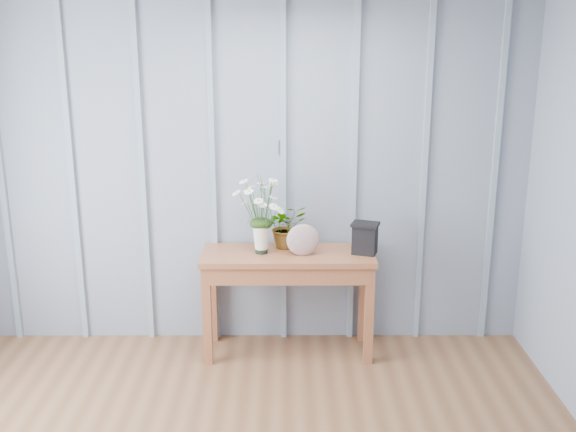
{
  "coord_description": "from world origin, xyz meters",
  "views": [
    {
      "loc": [
        0.27,
        -2.44,
        2.26
      ],
      "look_at": [
        0.28,
        1.94,
        1.03
      ],
      "focal_mm": 42.0,
      "sensor_mm": 36.0,
      "label": 1
    }
  ],
  "objects_px": {
    "sideboard": "(288,268)",
    "daisy_vase": "(261,205)",
    "felt_disc_vessel": "(303,240)",
    "carved_box": "(365,238)"
  },
  "relations": [
    {
      "from": "sideboard",
      "to": "daisy_vase",
      "type": "xyz_separation_m",
      "value": [
        -0.18,
        0.0,
        0.46
      ]
    },
    {
      "from": "daisy_vase",
      "to": "felt_disc_vessel",
      "type": "distance_m",
      "value": 0.37
    },
    {
      "from": "daisy_vase",
      "to": "carved_box",
      "type": "distance_m",
      "value": 0.75
    },
    {
      "from": "felt_disc_vessel",
      "to": "carved_box",
      "type": "distance_m",
      "value": 0.43
    },
    {
      "from": "sideboard",
      "to": "carved_box",
      "type": "distance_m",
      "value": 0.58
    },
    {
      "from": "sideboard",
      "to": "daisy_vase",
      "type": "distance_m",
      "value": 0.5
    },
    {
      "from": "felt_disc_vessel",
      "to": "carved_box",
      "type": "bearing_deg",
      "value": 1.47
    },
    {
      "from": "daisy_vase",
      "to": "carved_box",
      "type": "relative_size",
      "value": 2.5
    },
    {
      "from": "carved_box",
      "to": "felt_disc_vessel",
      "type": "bearing_deg",
      "value": -174.44
    },
    {
      "from": "daisy_vase",
      "to": "felt_disc_vessel",
      "type": "xyz_separation_m",
      "value": [
        0.29,
        -0.06,
        -0.23
      ]
    }
  ]
}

